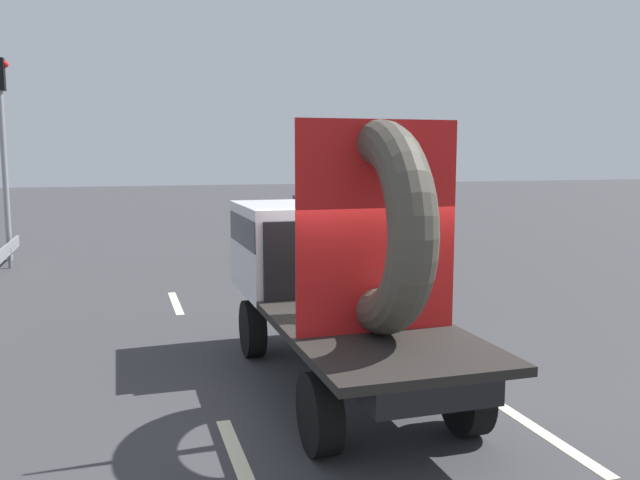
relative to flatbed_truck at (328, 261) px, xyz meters
The scene contains 9 objects.
ground_plane 1.93m from the flatbed_truck, 79.77° to the right, with size 120.00×120.00×0.00m, color #38383A.
flatbed_truck is the anchor object (origin of this frame).
distant_sedan 11.41m from the flatbed_truck, 72.75° to the left, with size 1.72×4.00×1.31m.
traffic_light 13.80m from the flatbed_truck, 115.38° to the left, with size 0.42×0.36×5.79m.
lane_dash_left_near 3.59m from the flatbed_truck, 121.81° to the right, with size 2.92×0.16×0.01m, color beige.
lane_dash_left_far 5.72m from the flatbed_truck, 107.88° to the left, with size 2.18×0.16×0.01m, color beige.
lane_dash_right_near 3.33m from the flatbed_truck, 54.50° to the right, with size 2.79×0.16×0.01m, color beige.
lane_dash_right_far 5.83m from the flatbed_truck, 72.48° to the left, with size 2.48×0.16×0.01m, color beige.
oncoming_car 20.38m from the flatbed_truck, 73.95° to the left, with size 1.64×3.82×1.25m.
Camera 1 is at (-2.95, -7.66, 3.09)m, focal length 37.26 mm.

